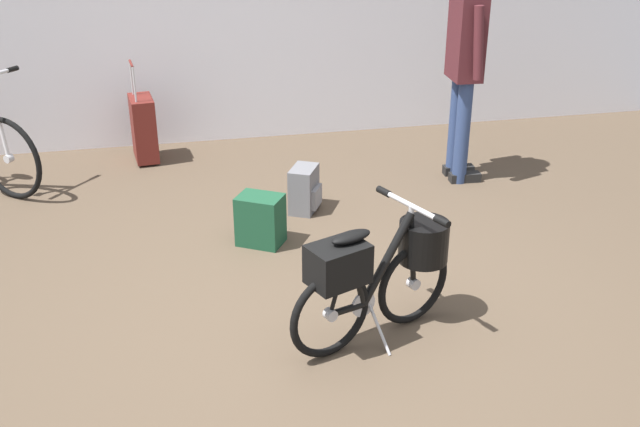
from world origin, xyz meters
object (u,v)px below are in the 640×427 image
Objects in this scene: backpack_on_floor at (304,190)px; handbag_on_floor at (261,220)px; folding_bike_foreground at (382,269)px; rolling_suitcase at (144,128)px; visitor_near_wall at (465,59)px.

backpack_on_floor is 0.93× the size of handbag_on_floor.
folding_bike_foreground is at bearing -69.07° from handbag_on_floor.
visitor_near_wall is at bearing -21.22° from rolling_suitcase.
backpack_on_floor is at bearing 49.63° from handbag_on_floor.
rolling_suitcase is 2.56× the size of backpack_on_floor.
folding_bike_foreground is 2.90× the size of backpack_on_floor.
folding_bike_foreground reaches higher than backpack_on_floor.
visitor_near_wall is 1.55m from backpack_on_floor.
folding_bike_foreground is at bearing -87.30° from backpack_on_floor.
rolling_suitcase is (-2.39, 0.93, -0.66)m from visitor_near_wall.
handbag_on_floor is (0.72, -1.72, -0.12)m from rolling_suitcase.
visitor_near_wall reaches higher than handbag_on_floor.
handbag_on_floor is (-0.37, -0.44, 0.00)m from backpack_on_floor.
backpack_on_floor is 0.58m from handbag_on_floor.
backpack_on_floor is (1.10, -1.28, -0.12)m from rolling_suitcase.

